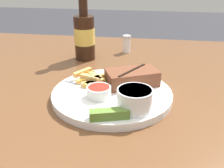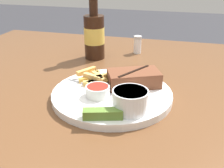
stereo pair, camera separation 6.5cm
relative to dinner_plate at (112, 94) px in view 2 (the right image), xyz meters
name	(u,v)px [view 2 (the right image)]	position (x,y,z in m)	size (l,w,h in m)	color
dining_table	(112,123)	(0.00, 0.00, -0.09)	(1.33, 1.15, 0.78)	brown
dinner_plate	(112,94)	(0.00, 0.00, 0.00)	(0.30, 0.30, 0.02)	white
steak_portion	(134,78)	(0.05, 0.05, 0.03)	(0.15, 0.12, 0.04)	brown
fries_pile	(99,79)	(-0.05, 0.05, 0.02)	(0.13, 0.10, 0.02)	gold
coleslaw_cup	(130,99)	(0.06, -0.08, 0.04)	(0.08, 0.08, 0.05)	white
dipping_sauce_cup	(98,91)	(-0.03, -0.03, 0.02)	(0.06, 0.06, 0.03)	silver
pickle_spear	(103,114)	(0.01, -0.12, 0.02)	(0.09, 0.04, 0.02)	#567A2D
fork_utensil	(87,83)	(-0.08, 0.02, 0.01)	(0.13, 0.05, 0.00)	#B7B7BC
knife_utensil	(119,84)	(0.01, 0.04, 0.01)	(0.08, 0.16, 0.01)	#B7B7BC
beer_bottle	(94,34)	(-0.14, 0.28, 0.08)	(0.07, 0.07, 0.24)	black
salt_shaker	(136,44)	(0.00, 0.37, 0.02)	(0.03, 0.03, 0.07)	white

